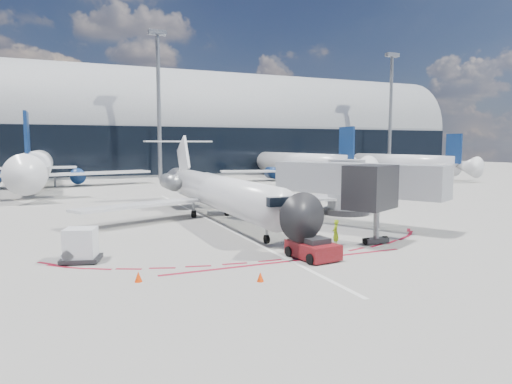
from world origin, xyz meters
name	(u,v)px	position (x,y,z in m)	size (l,w,h in m)	color
ground	(221,226)	(0.00, 0.00, 0.00)	(260.00, 260.00, 0.00)	slate
apron_centerline	(213,221)	(0.00, 2.00, 0.01)	(0.25, 40.00, 0.01)	silver
apron_stop_bar	(291,261)	(0.00, -11.50, 0.01)	(14.00, 0.25, 0.01)	maroon
terminal_building	(118,133)	(0.00, 64.97, 8.52)	(150.00, 24.15, 24.00)	#9A9C9F
jet_bridge	(353,185)	(9.79, -3.01, 3.01)	(10.03, 15.20, 4.90)	#94969C
light_mast_centre	(159,108)	(5.00, 48.00, 12.50)	(0.70, 0.70, 25.00)	slate
light_mast_east	(390,115)	(55.00, 48.00, 12.50)	(0.70, 0.70, 25.00)	slate
regional_jet	(215,191)	(0.59, 3.16, 2.35)	(22.78, 28.09, 7.04)	silver
pushback_tug	(313,249)	(1.33, -11.49, 0.52)	(2.23, 4.63, 1.18)	#5F0D0E
ramp_worker	(335,233)	(4.19, -9.25, 0.79)	(0.58, 0.38, 1.59)	#A6D516
uld_container	(81,245)	(-10.18, -7.36, 0.89)	(2.28, 2.08, 1.79)	black
safety_cone_left	(138,277)	(-7.97, -12.08, 0.24)	(0.34, 0.34, 0.48)	#E33604
safety_cone_right	(260,277)	(-2.94, -14.18, 0.22)	(0.32, 0.32, 0.44)	#E33604
bg_airliner_1	(35,145)	(-14.36, 40.48, 6.10)	(37.74, 39.96, 12.21)	silver
bg_airliner_2	(299,149)	(27.46, 38.25, 5.44)	(33.66, 35.64, 10.89)	silver
bg_airliner_3	(401,151)	(49.77, 38.33, 4.96)	(30.68, 32.48, 9.92)	silver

